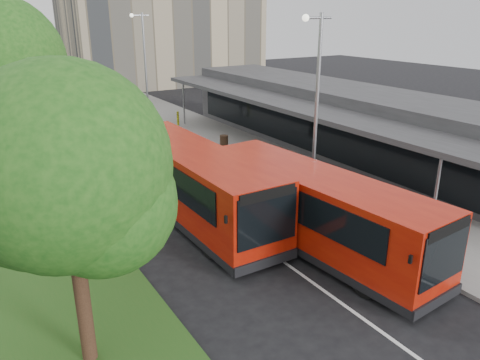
# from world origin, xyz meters

# --- Properties ---
(ground) EXTENTS (120.00, 120.00, 0.00)m
(ground) POSITION_xyz_m (0.00, 0.00, 0.00)
(ground) COLOR black
(ground) RESTS_ON ground
(pavement) EXTENTS (5.00, 80.00, 0.15)m
(pavement) POSITION_xyz_m (6.00, 20.00, 0.07)
(pavement) COLOR slate
(pavement) RESTS_ON ground
(lane_centre_line) EXTENTS (0.12, 70.00, 0.01)m
(lane_centre_line) POSITION_xyz_m (0.00, 15.00, 0.01)
(lane_centre_line) COLOR silver
(lane_centre_line) RESTS_ON ground
(kerb_dashes) EXTENTS (0.12, 56.00, 0.01)m
(kerb_dashes) POSITION_xyz_m (3.30, 19.00, 0.01)
(kerb_dashes) COLOR silver
(kerb_dashes) RESTS_ON ground
(office_block) EXTENTS (22.00, 12.00, 18.00)m
(office_block) POSITION_xyz_m (14.00, 42.00, 9.00)
(office_block) COLOR tan
(office_block) RESTS_ON ground
(station_building) EXTENTS (7.70, 26.00, 4.00)m
(station_building) POSITION_xyz_m (10.86, 8.00, 2.04)
(station_building) COLOR #2E2E30
(station_building) RESTS_ON ground
(tree_near) EXTENTS (4.59, 4.59, 7.36)m
(tree_near) POSITION_xyz_m (-7.01, -2.95, 4.75)
(tree_near) COLOR black
(tree_near) RESTS_ON ground
(lamp_post_near) EXTENTS (1.44, 0.28, 8.00)m
(lamp_post_near) POSITION_xyz_m (4.12, 2.00, 4.72)
(lamp_post_near) COLOR #94969C
(lamp_post_near) RESTS_ON pavement
(lamp_post_far) EXTENTS (1.44, 0.28, 8.00)m
(lamp_post_far) POSITION_xyz_m (4.12, 22.00, 4.72)
(lamp_post_far) COLOR #94969C
(lamp_post_far) RESTS_ON pavement
(bus_main) EXTENTS (3.35, 10.20, 2.84)m
(bus_main) POSITION_xyz_m (1.59, -1.25, 1.46)
(bus_main) COLOR #AD1C09
(bus_main) RESTS_ON ground
(bus_second) EXTENTS (2.89, 10.65, 3.00)m
(bus_second) POSITION_xyz_m (-0.97, 3.40, 1.54)
(bus_second) COLOR #AD1C09
(bus_second) RESTS_ON ground
(litter_bin) EXTENTS (0.60, 0.60, 0.91)m
(litter_bin) POSITION_xyz_m (4.94, 11.25, 0.61)
(litter_bin) COLOR #332215
(litter_bin) RESTS_ON pavement
(bollard) EXTENTS (0.22, 0.22, 1.04)m
(bollard) POSITION_xyz_m (5.31, 18.87, 0.67)
(bollard) COLOR #FEFF0D
(bollard) RESTS_ON pavement
(car_near) EXTENTS (1.54, 3.23, 1.07)m
(car_near) POSITION_xyz_m (1.21, 36.65, 0.53)
(car_near) COLOR #540C10
(car_near) RESTS_ON ground
(car_far) EXTENTS (1.26, 3.28, 1.07)m
(car_far) POSITION_xyz_m (-1.08, 42.84, 0.53)
(car_far) COLOR navy
(car_far) RESTS_ON ground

